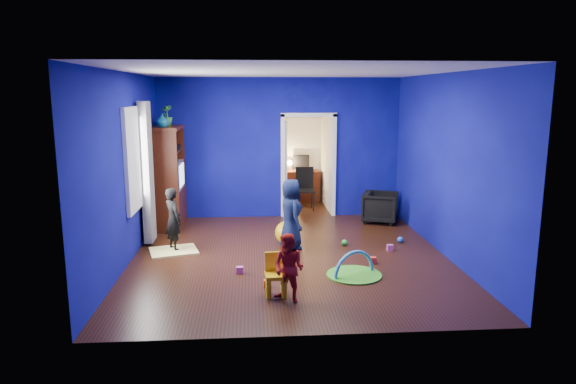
{
  "coord_description": "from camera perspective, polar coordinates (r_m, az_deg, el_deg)",
  "views": [
    {
      "loc": [
        -0.6,
        -7.89,
        2.59
      ],
      "look_at": [
        0.0,
        0.4,
        0.98
      ],
      "focal_mm": 32.0,
      "sensor_mm": 36.0,
      "label": 1
    }
  ],
  "objects": [
    {
      "name": "toy_2",
      "position": [
        7.06,
        -2.29,
        -10.11
      ],
      "size": [
        0.1,
        0.08,
        0.1
      ],
      "primitive_type": "cube",
      "color": "orange",
      "rests_on": "floor"
    },
    {
      "name": "toddler_red",
      "position": [
        6.47,
        0.09,
        -8.45
      ],
      "size": [
        0.54,
        0.52,
        0.87
      ],
      "primitive_type": "imported",
      "rotation": [
        0.0,
        0.0,
        -0.62
      ],
      "color": "red",
      "rests_on": "floor"
    },
    {
      "name": "floor",
      "position": [
        8.32,
        0.19,
        -7.15
      ],
      "size": [
        5.0,
        5.5,
        0.01
      ],
      "primitive_type": "cube",
      "color": "black",
      "rests_on": "ground"
    },
    {
      "name": "potted_plant",
      "position": [
        10.31,
        -13.33,
        8.29
      ],
      "size": [
        0.29,
        0.29,
        0.39
      ],
      "primitive_type": "imported",
      "rotation": [
        0.0,
        0.0,
        -0.43
      ],
      "color": "#328530",
      "rests_on": "tv_armoire"
    },
    {
      "name": "book_shelf",
      "position": [
        12.33,
        1.46,
        8.33
      ],
      "size": [
        0.88,
        0.24,
        0.04
      ],
      "primitive_type": "cube",
      "color": "white",
      "rests_on": "study_desk"
    },
    {
      "name": "wall_left",
      "position": [
        8.19,
        -17.54,
        2.47
      ],
      "size": [
        0.02,
        5.5,
        2.9
      ],
      "primitive_type": "cube",
      "color": "#090967",
      "rests_on": "floor"
    },
    {
      "name": "ceiling",
      "position": [
        7.91,
        0.2,
        13.23
      ],
      "size": [
        5.0,
        5.5,
        0.01
      ],
      "primitive_type": "cube",
      "color": "white",
      "rests_on": "wall_back"
    },
    {
      "name": "wall_right",
      "position": [
        8.55,
        17.17,
        2.83
      ],
      "size": [
        0.02,
        5.5,
        2.9
      ],
      "primitive_type": "cube",
      "color": "#090967",
      "rests_on": "floor"
    },
    {
      "name": "crt_tv",
      "position": [
        10.19,
        -13.02,
        1.84
      ],
      "size": [
        0.46,
        0.7,
        0.54
      ],
      "primitive_type": "cube",
      "color": "silver",
      "rests_on": "tv_armoire"
    },
    {
      "name": "folding_chair",
      "position": [
        11.45,
        1.94,
        0.25
      ],
      "size": [
        0.4,
        0.4,
        0.92
      ],
      "primitive_type": "cube",
      "color": "black",
      "rests_on": "floor"
    },
    {
      "name": "toy_4",
      "position": [
        8.77,
        11.27,
        -6.08
      ],
      "size": [
        0.1,
        0.08,
        0.1
      ],
      "primitive_type": "cube",
      "color": "#D04E9E",
      "rests_on": "floor"
    },
    {
      "name": "tv_armoire",
      "position": [
        10.21,
        -13.23,
        1.61
      ],
      "size": [
        0.58,
        1.14,
        1.96
      ],
      "primitive_type": "cube",
      "color": "#380F09",
      "rests_on": "floor"
    },
    {
      "name": "window_left",
      "position": [
        8.51,
        -16.95,
        3.49
      ],
      "size": [
        0.03,
        0.95,
        1.55
      ],
      "primitive_type": "cube",
      "color": "white",
      "rests_on": "wall_left"
    },
    {
      "name": "desk_monitor",
      "position": [
        12.43,
        1.43,
        3.4
      ],
      "size": [
        0.4,
        0.05,
        0.32
      ],
      "primitive_type": "cube",
      "color": "black",
      "rests_on": "study_desk"
    },
    {
      "name": "alcove",
      "position": [
        11.65,
        1.8,
        4.37
      ],
      "size": [
        1.0,
        1.75,
        2.5
      ],
      "primitive_type": null,
      "color": "silver",
      "rests_on": "floor"
    },
    {
      "name": "hopper_ball",
      "position": [
        8.91,
        -0.13,
        -4.55
      ],
      "size": [
        0.41,
        0.41,
        0.41
      ],
      "primitive_type": "sphere",
      "color": "yellow",
      "rests_on": "floor"
    },
    {
      "name": "child_black",
      "position": [
        8.71,
        -12.64,
        -2.99
      ],
      "size": [
        0.43,
        0.46,
        1.06
      ],
      "primitive_type": "imported",
      "rotation": [
        0.0,
        0.0,
        2.18
      ],
      "color": "black",
      "rests_on": "floor"
    },
    {
      "name": "doorway",
      "position": [
        10.81,
        2.27,
        2.79
      ],
      "size": [
        1.16,
        0.1,
        2.1
      ],
      "primitive_type": "cube",
      "color": "white",
      "rests_on": "floor"
    },
    {
      "name": "play_mat",
      "position": [
        7.54,
        7.36,
        -9.1
      ],
      "size": [
        0.79,
        0.79,
        0.02
      ],
      "primitive_type": "cylinder",
      "color": "green",
      "rests_on": "floor"
    },
    {
      "name": "kid_chair",
      "position": [
        6.71,
        -1.33,
        -9.42
      ],
      "size": [
        0.3,
        0.3,
        0.5
      ],
      "primitive_type": "cube",
      "rotation": [
        0.0,
        0.0,
        0.07
      ],
      "color": "yellow",
      "rests_on": "floor"
    },
    {
      "name": "toy_arch",
      "position": [
        7.54,
        7.36,
        -9.04
      ],
      "size": [
        0.66,
        0.37,
        0.72
      ],
      "primitive_type": "torus",
      "rotation": [
        1.57,
        0.0,
        0.48
      ],
      "color": "#3F8CD8",
      "rests_on": "floor"
    },
    {
      "name": "toy_5",
      "position": [
        7.59,
        -5.38,
        -8.63
      ],
      "size": [
        0.1,
        0.08,
        0.1
      ],
      "primitive_type": "cube",
      "color": "#B945A2",
      "rests_on": "floor"
    },
    {
      "name": "vase",
      "position": [
        9.8,
        -13.79,
        7.71
      ],
      "size": [
        0.27,
        0.27,
        0.25
      ],
      "primitive_type": "imported",
      "rotation": [
        0.0,
        0.0,
        -0.15
      ],
      "color": "#0B4A5C",
      "rests_on": "tv_armoire"
    },
    {
      "name": "curtain",
      "position": [
        9.06,
        -15.38,
        2.09
      ],
      "size": [
        0.14,
        0.42,
        2.4
      ],
      "primitive_type": "cube",
      "color": "slate",
      "rests_on": "floor"
    },
    {
      "name": "wall_front",
      "position": [
        5.29,
        2.43,
        -1.46
      ],
      "size": [
        5.0,
        0.02,
        2.9
      ],
      "primitive_type": "cube",
      "color": "#090967",
      "rests_on": "floor"
    },
    {
      "name": "child_navy",
      "position": [
        8.57,
        0.32,
        -2.48
      ],
      "size": [
        0.51,
        0.66,
        1.19
      ],
      "primitive_type": "imported",
      "rotation": [
        0.0,
        0.0,
        1.82
      ],
      "color": "#0F1537",
      "rests_on": "floor"
    },
    {
      "name": "toy_3",
      "position": [
        8.92,
        6.29,
        -5.6
      ],
      "size": [
        0.11,
        0.11,
        0.11
      ],
      "primitive_type": "sphere",
      "color": "green",
      "rests_on": "floor"
    },
    {
      "name": "armchair",
      "position": [
        10.54,
        10.21,
        -1.68
      ],
      "size": [
        0.87,
        0.86,
        0.62
      ],
      "primitive_type": "imported",
      "rotation": [
        0.0,
        0.0,
        1.22
      ],
      "color": "black",
      "rests_on": "floor"
    },
    {
      "name": "wall_back",
      "position": [
        10.71,
        -0.92,
        4.87
      ],
      "size": [
        5.0,
        0.02,
        2.9
      ],
      "primitive_type": "cube",
      "color": "#090967",
      "rests_on": "floor"
    },
    {
      "name": "study_desk",
      "position": [
        12.4,
        1.47,
        0.69
      ],
      "size": [
        0.88,
        0.44,
        0.75
      ],
      "primitive_type": "cube",
      "color": "#3D140A",
      "rests_on": "floor"
    },
    {
      "name": "toy_1",
      "position": [
        9.25,
        12.38,
        -5.18
      ],
      "size": [
        0.11,
        0.11,
        0.11
      ],
      "primitive_type": "sphere",
      "color": "blue",
      "rests_on": "floor"
    },
    {
      "name": "toy_0",
      "position": [
        8.08,
        9.41,
        -7.49
      ],
      "size": [
        0.1,
        0.08,
        0.1
      ],
      "primitive_type": "cube",
      "color": "red",
      "rests_on": "floor"
    },
    {
      "name": "yellow_blanket",
      "position": [
        8.75,
        -12.59,
        -6.41
      ],
      "size": [
        0.88,
        0.78,
        0.03
      ],
      "primitive_type": "cube",
      "rotation": [
        0.0,
        0.0,
        0.27
      ],
      "color": "#F2E07A",
      "rests_on": "floor"
    },
    {
      "name": "desk_lamp",
      "position": [
        12.35,
        0.16,
        3.26
      ],
      "size": [
        0.14,
        0.14,
        0.14
      ],
      "primitive_type": "sphere",
      "color": "#FFD88C",
      "rests_on": "study_desk"
    }
  ]
}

